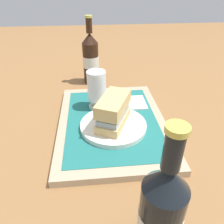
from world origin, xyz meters
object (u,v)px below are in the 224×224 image
at_px(sandwich, 112,110).
at_px(beer_glass, 97,89).
at_px(beer_bottle, 91,58).
at_px(second_bottle, 160,216).
at_px(plate, 112,126).

distance_m(sandwich, beer_glass, 0.12).
xyz_separation_m(sandwich, beer_bottle, (0.36, 0.05, 0.03)).
distance_m(beer_glass, second_bottle, 0.46).
distance_m(plate, beer_glass, 0.14).
bearing_deg(beer_glass, plate, -163.23).
bearing_deg(second_bottle, beer_bottle, 7.24).
distance_m(beer_glass, beer_bottle, 0.25).
bearing_deg(beer_bottle, plate, -172.18).
xyz_separation_m(plate, beer_bottle, (0.37, 0.05, 0.08)).
bearing_deg(sandwich, beer_bottle, 32.88).
bearing_deg(sandwich, second_bottle, -148.93).
height_order(sandwich, beer_bottle, beer_bottle).
distance_m(plate, second_bottle, 0.34).
height_order(beer_glass, beer_bottle, beer_bottle).
bearing_deg(plate, beer_glass, 16.77).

